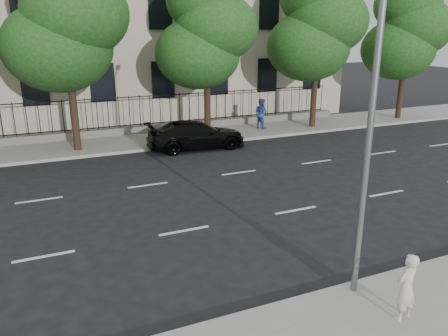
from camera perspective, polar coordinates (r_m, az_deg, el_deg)
The scene contains 12 objects.
ground at distance 11.47m, azimuth -1.14°, elevation -13.18°, with size 120.00×120.00×0.00m, color black.
far_sidewalk at distance 24.13m, azimuth -13.98°, elevation 3.14°, with size 60.00×4.00×0.15m, color gray.
lane_markings at distance 15.52m, azimuth -7.89°, elevation -4.80°, with size 49.60×4.62×0.01m, color silver, non-canonical shape.
iron_fence at distance 25.64m, azimuth -14.75°, elevation 5.22°, with size 30.00×0.50×2.20m.
street_light at distance 9.67m, azimuth 17.11°, elevation 12.58°, with size 0.25×3.32×8.05m.
tree_c at distance 22.56m, azimuth -20.06°, elevation 17.94°, with size 5.89×5.50×9.80m.
tree_d at distance 24.14m, azimuth -2.36°, elevation 17.47°, with size 5.34×4.94×8.84m.
tree_e at distance 27.47m, azimuth 12.07°, elevation 17.87°, with size 5.71×5.31×9.46m.
tree_f at distance 32.01m, azimuth 22.75°, elevation 16.27°, with size 5.52×5.12×9.01m.
black_sedan at distance 22.52m, azimuth -3.63°, elevation 4.34°, with size 2.06×5.07×1.47m, color black.
woman_near at distance 9.88m, azimuth 22.72°, elevation -14.16°, with size 0.54×0.35×1.48m, color silver.
pedestrian_far at distance 26.72m, azimuth 4.86°, elevation 7.12°, with size 0.88×0.69×1.82m, color navy.
Camera 1 is at (-3.74, -9.12, 5.86)m, focal length 35.00 mm.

